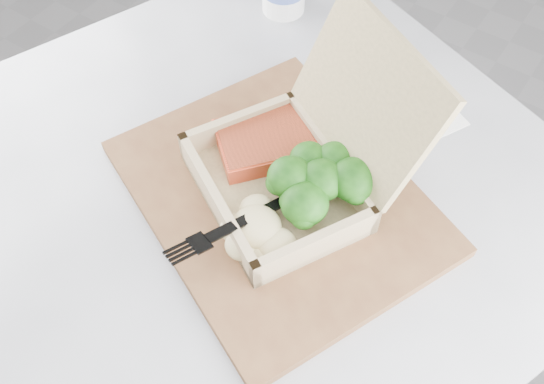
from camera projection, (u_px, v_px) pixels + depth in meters
The scene contains 8 objects.
cafe_table at pixel (252, 250), 0.88m from camera, with size 0.94×0.94×0.70m.
serving_tray at pixel (278, 196), 0.71m from camera, with size 0.36×0.29×0.02m, color brown.
takeout_container at pixel (304, 158), 0.67m from camera, with size 0.28×0.29×0.18m.
salmon_fillet at pixel (265, 142), 0.72m from camera, with size 0.08×0.11×0.02m, color #FF5B31.
broccoli_pile at pixel (321, 187), 0.67m from camera, with size 0.12×0.12×0.04m, color #297319, non-canonical shape.
mashed_potatoes at pixel (256, 227), 0.64m from camera, with size 0.09×0.08×0.03m, color #D6C28A.
plastic_fork at pixel (266, 207), 0.64m from camera, with size 0.06×0.16×0.03m.
receipt at pixel (409, 124), 0.78m from camera, with size 0.07×0.14×0.00m, color white.
Camera 1 is at (0.22, -0.21, 1.29)m, focal length 40.00 mm.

